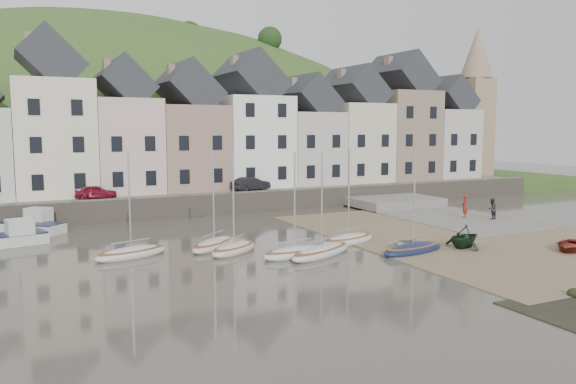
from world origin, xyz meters
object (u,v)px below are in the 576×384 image
person_dark (492,209)px  car_right (251,184)px  rowboat_white (407,245)px  rowboat_red (571,245)px  rowboat_green (464,236)px  person_red (465,206)px  sailboat_0 (131,253)px  car_left (96,192)px

person_dark → car_right: bearing=-59.2°
rowboat_white → rowboat_red: (8.95, -4.40, -0.00)m
rowboat_green → person_red: person_red is taller
rowboat_green → rowboat_white: bearing=-116.5°
sailboat_0 → car_left: 15.99m
sailboat_0 → rowboat_white: bearing=-20.4°
rowboat_green → car_left: (-18.84, 22.58, 1.39)m
sailboat_0 → car_left: size_ratio=1.90×
rowboat_white → person_dark: person_dark is taller
person_dark → car_right: car_right is taller
rowboat_red → car_left: size_ratio=0.97×
rowboat_white → rowboat_green: bearing=23.8°
rowboat_red → car_right: bearing=176.1°
person_dark → rowboat_white: bearing=12.3°
rowboat_white → rowboat_red: 9.97m
rowboat_white → car_left: size_ratio=0.97×
rowboat_red → person_red: bearing=140.9°
rowboat_red → person_dark: 11.36m
person_dark → sailboat_0: bearing=-11.8°
person_dark → car_right: 21.33m
rowboat_white → car_right: car_right is taller
rowboat_green → person_dark: (9.61, 7.09, 0.18)m
person_red → car_right: (-13.26, 13.86, 1.18)m
person_dark → person_red: bearing=-63.2°
sailboat_0 → rowboat_red: (24.35, -10.13, 0.13)m
sailboat_0 → car_right: 21.27m
rowboat_red → person_dark: person_dark is taller
sailboat_0 → car_right: sailboat_0 is taller
sailboat_0 → person_dark: size_ratio=3.75×
rowboat_red → sailboat_0: bearing=-138.2°
car_right → sailboat_0: bearing=121.2°
rowboat_white → rowboat_green: (3.62, -0.98, 0.39)m
rowboat_red → person_red: 12.51m
rowboat_green → person_red: bearing=125.1°
person_dark → car_left: size_ratio=0.51×
person_red → car_right: 19.22m
sailboat_0 → person_red: 27.37m
rowboat_white → car_left: car_left is taller
sailboat_0 → car_left: (0.17, 15.88, 1.90)m
sailboat_0 → rowboat_white: sailboat_0 is taller
rowboat_white → rowboat_red: bearing=12.7°
rowboat_red → car_left: car_left is taller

